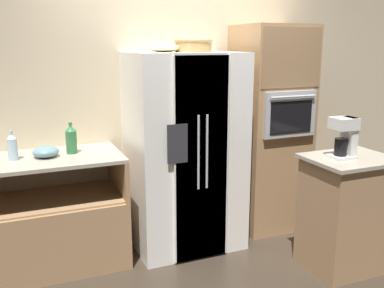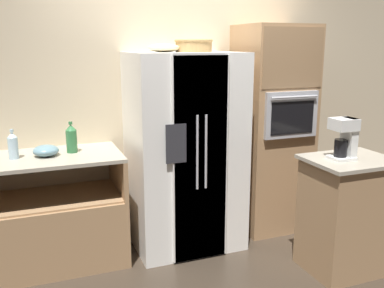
% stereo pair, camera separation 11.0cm
% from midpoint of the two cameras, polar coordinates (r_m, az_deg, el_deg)
% --- Properties ---
extents(ground_plane, '(20.00, 20.00, 0.00)m').
position_cam_midpoint_polar(ground_plane, '(4.16, 0.89, -12.86)').
color(ground_plane, '#382D23').
extents(wall_back, '(12.00, 0.06, 2.80)m').
position_cam_midpoint_polar(wall_back, '(4.17, -1.29, 7.29)').
color(wall_back, beige).
rests_on(wall_back, ground_plane).
extents(counter_left, '(1.38, 0.68, 0.94)m').
position_cam_midpoint_polar(counter_left, '(3.83, -19.02, -10.38)').
color(counter_left, '#A87F56').
rests_on(counter_left, ground_plane).
extents(refrigerator, '(0.96, 0.79, 1.76)m').
position_cam_midpoint_polar(refrigerator, '(3.85, -0.13, -1.04)').
color(refrigerator, white).
rests_on(refrigerator, ground_plane).
extents(wall_oven, '(0.66, 0.67, 2.01)m').
position_cam_midpoint_polar(wall_oven, '(4.31, 11.33, 1.95)').
color(wall_oven, '#A87F56').
rests_on(wall_oven, ground_plane).
extents(island_counter, '(0.68, 0.55, 0.95)m').
position_cam_midpoint_polar(island_counter, '(3.75, 20.66, -8.79)').
color(island_counter, '#A87F56').
rests_on(island_counter, ground_plane).
extents(wicker_basket, '(0.33, 0.33, 0.11)m').
position_cam_midpoint_polar(wicker_basket, '(3.74, 1.11, 13.06)').
color(wicker_basket, tan).
rests_on(wicker_basket, refrigerator).
extents(fruit_bowl, '(0.28, 0.28, 0.07)m').
position_cam_midpoint_polar(fruit_bowl, '(3.70, -2.88, 12.70)').
color(fruit_bowl, beige).
rests_on(fruit_bowl, refrigerator).
extents(bottle_tall, '(0.08, 0.08, 0.24)m').
position_cam_midpoint_polar(bottle_tall, '(3.62, -21.97, -0.18)').
color(bottle_tall, silver).
rests_on(bottle_tall, counter_left).
extents(bottle_short, '(0.09, 0.09, 0.26)m').
position_cam_midpoint_polar(bottle_short, '(3.68, -14.96, 0.74)').
color(bottle_short, '#33723F').
rests_on(bottle_short, counter_left).
extents(mixing_bowl, '(0.21, 0.21, 0.09)m').
position_cam_midpoint_polar(mixing_bowl, '(3.64, -18.09, -0.85)').
color(mixing_bowl, '#668C99').
rests_on(mixing_bowl, counter_left).
extents(coffee_maker, '(0.18, 0.16, 0.32)m').
position_cam_midpoint_polar(coffee_maker, '(3.53, 20.56, 0.89)').
color(coffee_maker, white).
rests_on(coffee_maker, island_counter).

